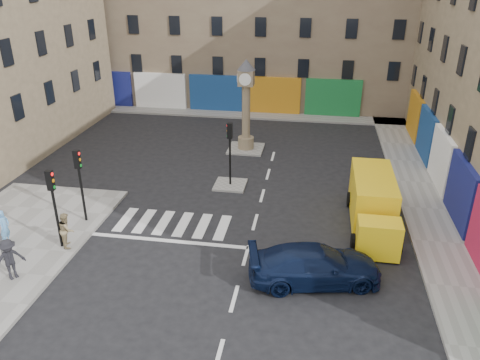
% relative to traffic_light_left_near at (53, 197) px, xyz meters
% --- Properties ---
extents(ground, '(120.00, 120.00, 0.00)m').
position_rel_traffic_light_left_near_xyz_m(ground, '(8.30, -0.20, -2.62)').
color(ground, black).
rests_on(ground, ground).
extents(sidewalk_right, '(2.60, 30.00, 0.15)m').
position_rel_traffic_light_left_near_xyz_m(sidewalk_right, '(17.00, 9.80, -2.55)').
color(sidewalk_right, gray).
rests_on(sidewalk_right, ground).
extents(sidewalk_far, '(32.00, 2.40, 0.15)m').
position_rel_traffic_light_left_near_xyz_m(sidewalk_far, '(4.30, 22.00, -2.55)').
color(sidewalk_far, gray).
rests_on(sidewalk_far, ground).
extents(island_near, '(1.80, 1.80, 0.12)m').
position_rel_traffic_light_left_near_xyz_m(island_near, '(6.30, 7.80, -2.56)').
color(island_near, gray).
rests_on(island_near, ground).
extents(island_far, '(2.40, 2.40, 0.12)m').
position_rel_traffic_light_left_near_xyz_m(island_far, '(6.30, 13.80, -2.56)').
color(island_far, gray).
rests_on(island_far, ground).
extents(building_far, '(32.00, 10.00, 17.00)m').
position_rel_traffic_light_left_near_xyz_m(building_far, '(4.30, 27.80, 5.88)').
color(building_far, '#7C6B52').
rests_on(building_far, ground).
extents(traffic_light_left_near, '(0.28, 0.22, 3.70)m').
position_rel_traffic_light_left_near_xyz_m(traffic_light_left_near, '(0.00, 0.00, 0.00)').
color(traffic_light_left_near, black).
rests_on(traffic_light_left_near, sidewalk_left).
extents(traffic_light_left_far, '(0.28, 0.22, 3.70)m').
position_rel_traffic_light_left_near_xyz_m(traffic_light_left_far, '(0.00, 2.40, 0.00)').
color(traffic_light_left_far, black).
rests_on(traffic_light_left_far, sidewalk_left).
extents(traffic_light_island, '(0.28, 0.22, 3.70)m').
position_rel_traffic_light_left_near_xyz_m(traffic_light_island, '(6.30, 7.80, -0.03)').
color(traffic_light_island, black).
rests_on(traffic_light_island, island_near).
extents(clock_pillar, '(1.20, 1.20, 6.10)m').
position_rel_traffic_light_left_near_xyz_m(clock_pillar, '(6.30, 13.80, 0.93)').
color(clock_pillar, '#8F7B5E').
rests_on(clock_pillar, island_far).
extents(navy_sedan, '(5.65, 3.26, 1.54)m').
position_rel_traffic_light_left_near_xyz_m(navy_sedan, '(11.30, -0.57, -1.85)').
color(navy_sedan, black).
rests_on(navy_sedan, ground).
extents(yellow_van, '(2.22, 6.44, 2.34)m').
position_rel_traffic_light_left_near_xyz_m(yellow_van, '(13.98, 4.53, -1.46)').
color(yellow_van, yellow).
rests_on(yellow_van, ground).
extents(pedestrian_blue, '(0.47, 0.66, 1.70)m').
position_rel_traffic_light_left_near_xyz_m(pedestrian_blue, '(-2.52, -0.22, -1.62)').
color(pedestrian_blue, '#63A5E3').
rests_on(pedestrian_blue, sidewalk_left).
extents(pedestrian_tan, '(0.91, 0.99, 1.63)m').
position_rel_traffic_light_left_near_xyz_m(pedestrian_tan, '(0.30, 0.09, -1.65)').
color(pedestrian_tan, '#9A865E').
rests_on(pedestrian_tan, sidewalk_left).
extents(pedestrian_dark, '(1.19, 1.32, 1.78)m').
position_rel_traffic_light_left_near_xyz_m(pedestrian_dark, '(-0.72, -2.54, -1.58)').
color(pedestrian_dark, black).
rests_on(pedestrian_dark, sidewalk_left).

